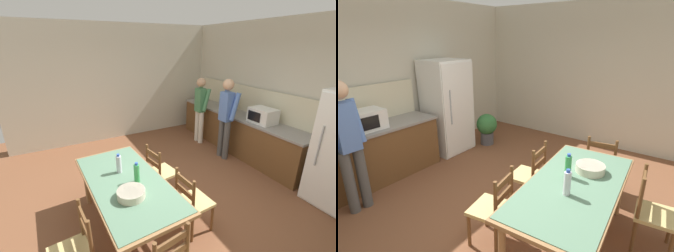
{
  "view_description": "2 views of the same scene",
  "coord_description": "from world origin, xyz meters",
  "views": [
    {
      "loc": [
        2.49,
        -1.53,
        2.41
      ],
      "look_at": [
        -0.44,
        0.02,
        1.19
      ],
      "focal_mm": 24.0,
      "sensor_mm": 36.0,
      "label": 1
    },
    {
      "loc": [
        -2.23,
        -1.69,
        2.23
      ],
      "look_at": [
        0.18,
        0.07,
        1.2
      ],
      "focal_mm": 28.0,
      "sensor_mm": 36.0,
      "label": 2
    }
  ],
  "objects": [
    {
      "name": "chair_head_end",
      "position": [
        1.34,
        -0.79,
        0.44
      ],
      "size": [
        0.46,
        0.48,
        0.91
      ],
      "rotation": [
        0.0,
        0.0,
        1.73
      ],
      "color": "brown",
      "rests_on": "ground"
    },
    {
      "name": "refrigerator",
      "position": [
        1.13,
        2.19,
        0.91
      ],
      "size": [
        0.79,
        0.73,
        1.81
      ],
      "color": "white",
      "rests_on": "ground"
    },
    {
      "name": "chair_side_far_left",
      "position": [
        -0.37,
        -0.16,
        0.44
      ],
      "size": [
        0.48,
        0.46,
        0.91
      ],
      "rotation": [
        0.0,
        0.0,
        3.29
      ],
      "color": "brown",
      "rests_on": "ground"
    },
    {
      "name": "bottle_off_centre",
      "position": [
        0.19,
        -0.75,
        0.91
      ],
      "size": [
        0.07,
        0.07,
        0.27
      ],
      "color": "green",
      "rests_on": "dining_table"
    },
    {
      "name": "dining_table",
      "position": [
        0.1,
        -0.86,
        0.7
      ],
      "size": [
        1.95,
        1.01,
        0.78
      ],
      "rotation": [
        0.0,
        0.0,
        0.06
      ],
      "color": "olive",
      "rests_on": "ground"
    },
    {
      "name": "chair_side_far_right",
      "position": [
        0.48,
        -0.1,
        0.44
      ],
      "size": [
        0.45,
        0.43,
        0.91
      ],
      "rotation": [
        0.0,
        0.0,
        3.22
      ],
      "color": "brown",
      "rests_on": "ground"
    },
    {
      "name": "person_at_counter",
      "position": [
        -0.95,
        1.69,
        0.98
      ],
      "size": [
        0.44,
        0.3,
        1.75
      ],
      "rotation": [
        0.0,
        0.0,
        1.57
      ],
      "color": "#4C4C4C",
      "rests_on": "ground"
    },
    {
      "name": "chair_side_near_right",
      "position": [
        0.57,
        -1.57,
        0.44
      ],
      "size": [
        0.46,
        0.44,
        0.91
      ],
      "rotation": [
        0.0,
        0.0,
        0.1
      ],
      "color": "brown",
      "rests_on": "ground"
    },
    {
      "name": "microwave",
      "position": [
        -0.46,
        2.21,
        1.04
      ],
      "size": [
        0.5,
        0.39,
        0.3
      ],
      "color": "white",
      "rests_on": "kitchen_counter"
    },
    {
      "name": "ground_plane",
      "position": [
        0.0,
        0.0,
        0.0
      ],
      "size": [
        8.32,
        8.32,
        0.0
      ],
      "primitive_type": "plane",
      "color": "brown"
    },
    {
      "name": "wall_back",
      "position": [
        0.0,
        2.66,
        1.45
      ],
      "size": [
        6.52,
        0.12,
        2.9
      ],
      "primitive_type": "cube",
      "color": "beige",
      "rests_on": "ground"
    },
    {
      "name": "bottle_near_centre",
      "position": [
        -0.13,
        -0.88,
        0.91
      ],
      "size": [
        0.07,
        0.07,
        0.27
      ],
      "color": "silver",
      "rests_on": "dining_table"
    },
    {
      "name": "wall_right",
      "position": [
        3.26,
        0.0,
        1.45
      ],
      "size": [
        0.12,
        5.2,
        2.9
      ],
      "primitive_type": "cube",
      "color": "beige",
      "rests_on": "ground"
    },
    {
      "name": "serving_bowl",
      "position": [
        0.44,
        -0.91,
        0.83
      ],
      "size": [
        0.32,
        0.32,
        0.09
      ],
      "color": "beige",
      "rests_on": "dining_table"
    },
    {
      "name": "potted_plant",
      "position": [
        1.8,
        1.76,
        0.39
      ],
      "size": [
        0.44,
        0.44,
        0.67
      ],
      "color": "#4C4C51",
      "rests_on": "ground"
    }
  ]
}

